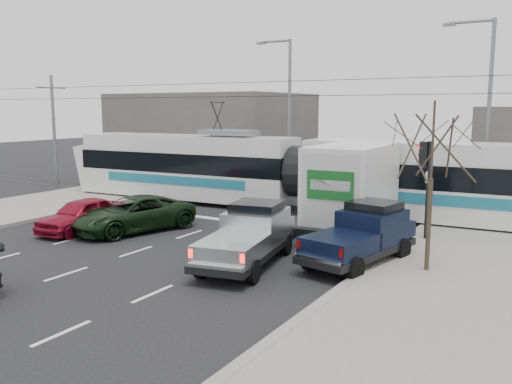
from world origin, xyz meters
The scene contains 15 objects.
ground centered at (0.00, 0.00, 0.00)m, with size 120.00×120.00×0.00m, color black.
sidewalk_right centered at (9.00, 0.00, 0.07)m, with size 6.00×60.00×0.15m, color gray.
rails centered at (0.00, 10.00, 0.01)m, with size 60.00×1.60×0.03m, color #33302D.
building_left centered at (-14.00, 22.00, 3.00)m, with size 14.00×10.00×6.00m, color #66615D.
bare_tree centered at (7.60, 2.50, 3.79)m, with size 2.40×2.40×5.00m.
traffic_signal centered at (6.47, 6.50, 2.74)m, with size 0.44×0.44×3.60m.
street_lamp_near centered at (7.31, 14.00, 5.11)m, with size 2.38×0.25×9.00m.
street_lamp_far centered at (-4.19, 16.00, 5.11)m, with size 2.38×0.25×9.00m.
catenary centered at (0.00, 10.00, 3.88)m, with size 60.00×0.20×7.00m.
tram centered at (-0.12, 9.62, 1.85)m, with size 25.59×4.09×5.20m.
silver_pickup centered at (2.40, 0.89, 0.93)m, with size 2.70×5.39×1.87m.
box_truck centered at (3.82, 6.67, 1.75)m, with size 2.74×7.19×3.54m.
navy_pickup centered at (5.56, 2.65, 0.96)m, with size 2.55×4.85×1.94m.
green_car centered at (-4.01, 2.31, 0.70)m, with size 2.32×5.04×1.40m, color black.
red_car centered at (-5.79, 1.25, 0.67)m, with size 1.59×3.94×1.34m, color maroon.
Camera 1 is at (11.20, -13.56, 4.95)m, focal length 38.00 mm.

